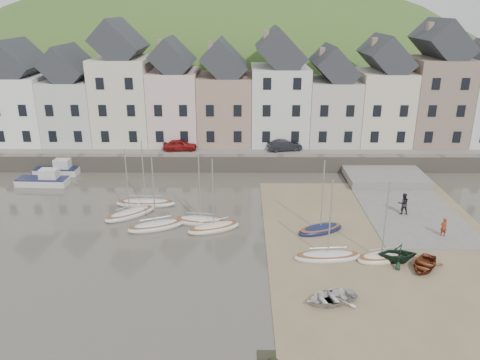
{
  "coord_description": "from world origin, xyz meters",
  "views": [
    {
      "loc": [
        0.23,
        -32.45,
        17.21
      ],
      "look_at": [
        0.0,
        6.0,
        3.0
      ],
      "focal_mm": 35.53,
      "sensor_mm": 36.0,
      "label": 1
    }
  ],
  "objects_px": {
    "sailboat_0": "(146,203)",
    "rowboat_green": "(397,253)",
    "car_left": "(180,145)",
    "car_right": "(285,145)",
    "person_red": "(444,227)",
    "person_dark": "(403,203)",
    "rowboat_red": "(424,264)",
    "rowboat_white": "(331,297)"
  },
  "relations": [
    {
      "from": "person_dark",
      "to": "car_right",
      "type": "bearing_deg",
      "value": -55.88
    },
    {
      "from": "sailboat_0",
      "to": "car_left",
      "type": "relative_size",
      "value": 1.67
    },
    {
      "from": "rowboat_red",
      "to": "car_right",
      "type": "relative_size",
      "value": 0.79
    },
    {
      "from": "rowboat_green",
      "to": "car_left",
      "type": "height_order",
      "value": "car_left"
    },
    {
      "from": "rowboat_green",
      "to": "rowboat_red",
      "type": "distance_m",
      "value": 1.87
    },
    {
      "from": "person_red",
      "to": "car_left",
      "type": "relative_size",
      "value": 0.4
    },
    {
      "from": "rowboat_white",
      "to": "car_left",
      "type": "xyz_separation_m",
      "value": [
        -12.55,
        27.19,
        1.84
      ]
    },
    {
      "from": "sailboat_0",
      "to": "rowboat_green",
      "type": "relative_size",
      "value": 2.31
    },
    {
      "from": "car_left",
      "to": "car_right",
      "type": "height_order",
      "value": "car_left"
    },
    {
      "from": "rowboat_white",
      "to": "car_left",
      "type": "relative_size",
      "value": 0.87
    },
    {
      "from": "rowboat_green",
      "to": "rowboat_red",
      "type": "relative_size",
      "value": 0.9
    },
    {
      "from": "rowboat_green",
      "to": "car_left",
      "type": "xyz_separation_m",
      "value": [
        -18.06,
        22.33,
        1.46
      ]
    },
    {
      "from": "car_left",
      "to": "sailboat_0",
      "type": "bearing_deg",
      "value": 168.3
    },
    {
      "from": "rowboat_red",
      "to": "person_dark",
      "type": "xyz_separation_m",
      "value": [
        1.36,
        9.08,
        0.7
      ]
    },
    {
      "from": "rowboat_green",
      "to": "person_dark",
      "type": "relative_size",
      "value": 1.43
    },
    {
      "from": "sailboat_0",
      "to": "rowboat_green",
      "type": "height_order",
      "value": "sailboat_0"
    },
    {
      "from": "sailboat_0",
      "to": "rowboat_green",
      "type": "bearing_deg",
      "value": -27.23
    },
    {
      "from": "sailboat_0",
      "to": "car_right",
      "type": "xyz_separation_m",
      "value": [
        13.65,
        12.15,
        1.97
      ]
    },
    {
      "from": "rowboat_white",
      "to": "person_dark",
      "type": "relative_size",
      "value": 1.72
    },
    {
      "from": "rowboat_green",
      "to": "person_dark",
      "type": "bearing_deg",
      "value": 159.74
    },
    {
      "from": "sailboat_0",
      "to": "rowboat_green",
      "type": "distance_m",
      "value": 22.25
    },
    {
      "from": "rowboat_white",
      "to": "rowboat_green",
      "type": "height_order",
      "value": "rowboat_green"
    },
    {
      "from": "rowboat_white",
      "to": "person_red",
      "type": "distance_m",
      "value": 13.66
    },
    {
      "from": "car_right",
      "to": "person_red",
      "type": "bearing_deg",
      "value": -160.48
    },
    {
      "from": "rowboat_red",
      "to": "person_red",
      "type": "height_order",
      "value": "person_red"
    },
    {
      "from": "rowboat_green",
      "to": "car_right",
      "type": "bearing_deg",
      "value": -164.96
    },
    {
      "from": "rowboat_red",
      "to": "car_left",
      "type": "height_order",
      "value": "car_left"
    },
    {
      "from": "person_red",
      "to": "car_right",
      "type": "bearing_deg",
      "value": -68.2
    },
    {
      "from": "rowboat_white",
      "to": "rowboat_red",
      "type": "height_order",
      "value": "rowboat_white"
    },
    {
      "from": "rowboat_red",
      "to": "car_right",
      "type": "distance_m",
      "value": 24.5
    },
    {
      "from": "rowboat_white",
      "to": "person_dark",
      "type": "height_order",
      "value": "person_dark"
    },
    {
      "from": "car_left",
      "to": "rowboat_red",
      "type": "bearing_deg",
      "value": -143.26
    },
    {
      "from": "sailboat_0",
      "to": "person_red",
      "type": "xyz_separation_m",
      "value": [
        24.62,
        -6.14,
        0.63
      ]
    },
    {
      "from": "sailboat_0",
      "to": "person_red",
      "type": "height_order",
      "value": "sailboat_0"
    },
    {
      "from": "person_red",
      "to": "car_left",
      "type": "xyz_separation_m",
      "value": [
        -22.89,
        18.29,
        1.36
      ]
    },
    {
      "from": "rowboat_white",
      "to": "car_right",
      "type": "height_order",
      "value": "car_right"
    },
    {
      "from": "person_red",
      "to": "person_dark",
      "type": "xyz_separation_m",
      "value": [
        -1.84,
        4.21,
        0.19
      ]
    },
    {
      "from": "car_left",
      "to": "car_right",
      "type": "bearing_deg",
      "value": -93.63
    },
    {
      "from": "person_dark",
      "to": "car_left",
      "type": "xyz_separation_m",
      "value": [
        -21.05,
        14.08,
        1.17
      ]
    },
    {
      "from": "sailboat_0",
      "to": "rowboat_white",
      "type": "relative_size",
      "value": 1.92
    },
    {
      "from": "rowboat_green",
      "to": "person_dark",
      "type": "distance_m",
      "value": 8.78
    },
    {
      "from": "rowboat_red",
      "to": "car_left",
      "type": "bearing_deg",
      "value": 164.03
    }
  ]
}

